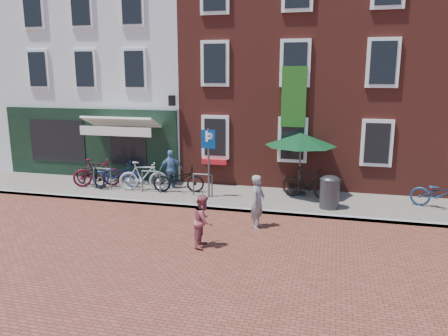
% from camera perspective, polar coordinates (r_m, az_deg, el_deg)
% --- Properties ---
extents(ground, '(80.00, 80.00, 0.00)m').
position_cam_1_polar(ground, '(15.05, -5.92, -5.08)').
color(ground, brown).
extents(sidewalk, '(24.00, 3.00, 0.10)m').
position_cam_1_polar(sidewalk, '(16.12, -0.75, -3.64)').
color(sidewalk, slate).
rests_on(sidewalk, ground).
extents(building_stucco, '(8.00, 8.00, 9.00)m').
position_cam_1_polar(building_stucco, '(22.78, -12.14, 12.11)').
color(building_stucco, silver).
rests_on(building_stucco, ground).
extents(building_brick_mid, '(6.00, 8.00, 10.00)m').
position_cam_1_polar(building_brick_mid, '(20.70, 6.01, 13.70)').
color(building_brick_mid, maroon).
rests_on(building_brick_mid, ground).
extents(building_brick_right, '(6.00, 8.00, 10.00)m').
position_cam_1_polar(building_brick_right, '(20.70, 23.11, 12.80)').
color(building_brick_right, maroon).
rests_on(building_brick_right, ground).
extents(filler_left, '(7.00, 8.00, 9.00)m').
position_cam_1_polar(filler_left, '(26.93, -26.90, 11.07)').
color(filler_left, silver).
rests_on(filler_left, ground).
extents(litter_bin, '(0.64, 0.64, 1.17)m').
position_cam_1_polar(litter_bin, '(14.82, 13.54, -2.81)').
color(litter_bin, '#3B3B3E').
rests_on(litter_bin, sidewalk).
extents(parking_sign, '(0.50, 0.07, 2.47)m').
position_cam_1_polar(parking_sign, '(15.43, -2.03, 2.23)').
color(parking_sign, '#4C4C4F').
rests_on(parking_sign, sidewalk).
extents(parasol, '(2.55, 2.55, 2.37)m').
position_cam_1_polar(parasol, '(15.91, 9.93, 3.99)').
color(parasol, '#4C4C4F').
rests_on(parasol, sidewalk).
extents(woman, '(0.50, 0.65, 1.57)m').
position_cam_1_polar(woman, '(12.95, 4.40, -4.33)').
color(woman, gray).
rests_on(woman, ground).
extents(boy, '(0.54, 0.69, 1.39)m').
position_cam_1_polar(boy, '(11.55, -2.69, -6.85)').
color(boy, '#9B484E').
rests_on(boy, ground).
extents(cafe_person, '(0.94, 0.72, 1.49)m').
position_cam_1_polar(cafe_person, '(16.97, -6.88, -0.15)').
color(cafe_person, '#6185B7').
rests_on(cafe_person, sidewalk).
extents(bicycle_0, '(2.00, 1.42, 1.00)m').
position_cam_1_polar(bicycle_0, '(17.96, -16.98, -0.71)').
color(bicycle_0, black).
rests_on(bicycle_0, sidewalk).
extents(bicycle_1, '(1.88, 1.27, 1.11)m').
position_cam_1_polar(bicycle_1, '(17.83, -16.11, -0.58)').
color(bicycle_1, '#530819').
rests_on(bicycle_1, sidewalk).
extents(bicycle_2, '(1.99, 1.05, 1.00)m').
position_cam_1_polar(bicycle_2, '(17.53, -13.77, -0.84)').
color(bicycle_2, navy).
rests_on(bicycle_2, sidewalk).
extents(bicycle_3, '(1.91, 0.96, 1.11)m').
position_cam_1_polar(bicycle_3, '(16.84, -10.40, -1.04)').
color(bicycle_3, '#B7B7B9').
rests_on(bicycle_3, sidewalk).
extents(bicycle_4, '(1.99, 1.06, 1.00)m').
position_cam_1_polar(bicycle_4, '(16.43, -5.91, -1.42)').
color(bicycle_4, black).
rests_on(bicycle_4, sidewalk).
extents(bicycle_5, '(1.90, 0.83, 1.11)m').
position_cam_1_polar(bicycle_5, '(15.86, 10.77, -1.88)').
color(bicycle_5, black).
rests_on(bicycle_5, sidewalk).
extents(bicycle_6, '(2.01, 1.25, 1.00)m').
position_cam_1_polar(bicycle_6, '(16.02, 26.34, -3.03)').
color(bicycle_6, navy).
rests_on(bicycle_6, sidewalk).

